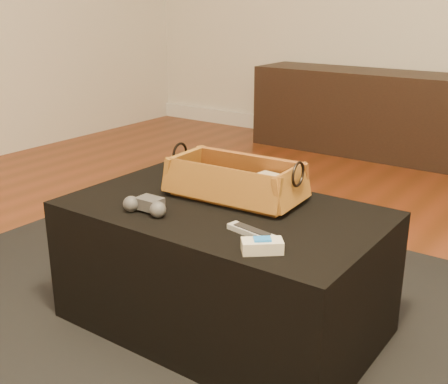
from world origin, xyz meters
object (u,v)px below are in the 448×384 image
Objects in this scene: wicker_basket at (235,182)px; cream_gadget at (262,246)px; silver_remote at (252,232)px; media_cabinet at (358,112)px; game_controller at (146,205)px; ottoman at (223,267)px; tv_remote at (227,190)px.

wicker_basket is 0.43m from cream_gadget.
cream_gadget reaches higher than silver_remote.
cream_gadget is at bearing -46.18° from wicker_basket.
media_cabinet is 2.82m from cream_gadget.
media_cabinet is 12.88× the size of cream_gadget.
media_cabinet is 9.54× the size of game_controller.
cream_gadget is (0.85, -2.68, 0.16)m from media_cabinet.
silver_remote reaches higher than ottoman.
ottoman is at bearing 48.16° from game_controller.
ottoman is at bearing -79.10° from wicker_basket.
cream_gadget is at bearing -51.53° from tv_remote.
game_controller is at bearing -81.10° from media_cabinet.
ottoman is at bearing -76.94° from media_cabinet.
game_controller is 0.36m from silver_remote.
wicker_basket is at bearing 100.90° from ottoman.
tv_remote reaches higher than silver_remote.
silver_remote is (0.22, -0.23, -0.04)m from wicker_basket.
ottoman is (0.57, -2.47, -0.07)m from media_cabinet.
wicker_basket is 2.79× the size of silver_remote.
media_cabinet reaches higher than tv_remote.
media_cabinet is at bearing 93.47° from tv_remote.
wicker_basket is 0.32m from silver_remote.
ottoman is 0.42m from cream_gadget.
wicker_basket is 0.31m from game_controller.
silver_remote is at bearing -73.53° from media_cabinet.
ottoman is 0.32m from silver_remote.
silver_remote is (0.24, -0.21, -0.02)m from tv_remote.
game_controller is 0.44m from cream_gadget.
silver_remote is 0.11m from cream_gadget.
tv_remote is at bearing -77.44° from media_cabinet.
cream_gadget is (0.32, -0.29, -0.01)m from tv_remote.
tv_remote is at bearing 138.06° from silver_remote.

